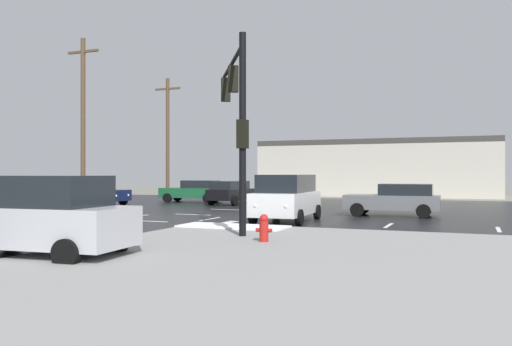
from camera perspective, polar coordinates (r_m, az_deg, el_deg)
name	(u,v)px	position (r m, az deg, el deg)	size (l,w,h in m)	color
ground_plane	(172,218)	(25.40, -8.99, -4.80)	(120.00, 120.00, 0.00)	slate
road_asphalt	(172,218)	(25.40, -8.99, -4.77)	(44.00, 44.00, 0.02)	black
sidewalk_corner	(405,289)	(9.93, 15.63, -11.86)	(18.00, 18.00, 0.14)	gray
snow_strip_curbside	(233,226)	(19.53, -2.48, -5.73)	(4.00, 1.60, 0.06)	white
lane_markings	(179,221)	(23.61, -8.22, -5.10)	(36.15, 36.15, 0.01)	silver
traffic_signal_mast	(237,106)	(18.31, -2.10, 7.14)	(3.09, 4.93, 6.39)	black
fire_hydrant	(264,228)	(15.35, 0.85, -5.90)	(0.48, 0.26, 0.79)	red
strip_building_background	(378,168)	(51.95, 12.95, 0.50)	(21.57, 8.00, 5.20)	beige
suv_silver	(36,215)	(14.14, -22.55, -4.15)	(4.95, 2.47, 2.03)	#B7BABF
suv_white	(287,197)	(23.02, 3.32, -2.57)	(2.38, 4.92, 2.03)	white
sedan_grey	(395,199)	(26.78, 14.72, -2.72)	(4.58, 2.14, 1.58)	slate
sedan_green	(194,191)	(38.84, -6.64, -1.89)	(4.68, 2.45, 1.58)	#195933
sedan_black	(234,192)	(35.79, -2.42, -2.05)	(2.44, 4.68, 1.58)	black
sedan_navy	(93,193)	(36.35, -17.03, -2.01)	(4.64, 2.30, 1.58)	#141E47
utility_pole_far	(83,120)	(33.55, -18.05, 5.45)	(2.20, 0.28, 10.19)	brown
utility_pole_distant	(168,137)	(41.89, -9.45, 3.86)	(2.20, 0.28, 9.48)	brown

